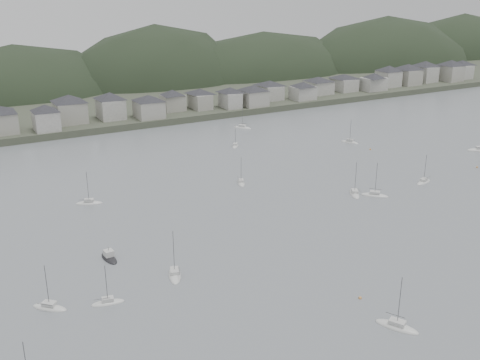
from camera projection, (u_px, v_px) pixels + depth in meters
ground at (434, 326)px, 104.90m from camera, size 900.00×900.00×0.00m
far_shore_land at (68, 84)px, 347.16m from camera, size 900.00×250.00×3.00m
forested_ridge at (88, 111)px, 332.57m from camera, size 851.55×103.94×102.57m
waterfront_town at (222, 95)px, 276.19m from camera, size 451.48×28.46×12.92m
sailboat_lead at (108, 303)px, 112.10m from camera, size 6.95×3.47×9.13m
moored_fleet at (244, 207)px, 160.27m from camera, size 244.44×177.04×13.68m
motor_launch_far at (109, 258)px, 130.28m from camera, size 3.21×7.35×3.72m
mooring_buoys at (326, 206)px, 160.97m from camera, size 161.32×144.60×0.70m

